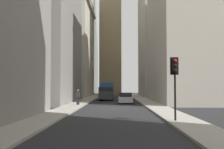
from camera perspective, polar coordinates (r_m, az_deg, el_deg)
The scene contains 12 objects.
ground_plane at distance 28.56m, azimuth 0.40°, elevation -6.97°, with size 135.00×135.00×0.00m, color #262628.
sidewalk_right at distance 28.96m, azimuth -8.60°, elevation -6.74°, with size 90.00×2.20×0.14m, color #A8A399.
sidewalk_left at distance 28.85m, azimuth 9.43°, elevation -6.75°, with size 90.00×2.20×0.14m, color #A8A399.
building_left_midfar at distance 40.60m, azimuth 16.02°, elevation 11.57°, with size 18.31×10.50×24.03m.
building_left_far at distance 62.58m, azimuth 10.71°, elevation 11.10°, with size 17.72×10.50×33.78m.
building_right_far at distance 60.64m, azimuth -9.35°, elevation 6.41°, with size 18.04×10.50×23.15m.
church_spire at distance 71.09m, azimuth -0.30°, elevation 11.66°, with size 5.95×5.95×37.61m.
delivery_truck at distance 44.66m, azimuth -1.14°, elevation -3.49°, with size 6.46×2.25×2.84m.
sedan_silver at distance 36.05m, azimuth 2.78°, elevation -4.98°, with size 4.30×1.78×1.42m.
traffic_light_foreground at distance 17.30m, azimuth 13.00°, elevation 0.17°, with size 0.43×0.52×3.91m.
pedestrian at distance 31.44m, azimuth -7.11°, elevation -4.54°, with size 0.26×0.44×1.75m.
discarded_bottle at distance 32.85m, azimuth -6.01°, elevation -5.94°, with size 0.07×0.07×0.27m.
Camera 1 is at (-28.47, -0.37, 2.22)m, focal length 43.81 mm.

